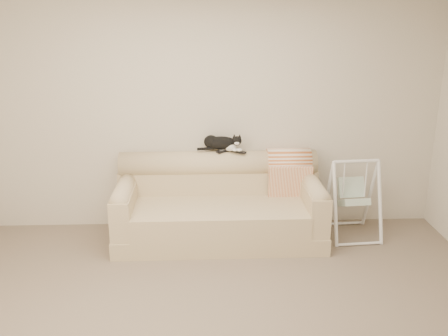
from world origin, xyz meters
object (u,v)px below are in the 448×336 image
remote_a (224,151)px  remote_b (239,152)px  tuxedo_cat (222,143)px  baby_swing (353,198)px  sofa (219,207)px

remote_a → remote_b: 0.17m
remote_a → remote_b: size_ratio=1.09×
remote_b → tuxedo_cat: size_ratio=0.33×
baby_swing → sofa: bearing=179.3°
remote_a → baby_swing: remote_a is taller
remote_b → remote_a: bearing=166.9°
sofa → remote_b: (0.22, 0.21, 0.56)m
remote_a → remote_b: remote_a is taller
sofa → baby_swing: 1.45m
sofa → baby_swing: (1.45, -0.02, 0.08)m
remote_b → sofa: bearing=-137.1°
tuxedo_cat → baby_swing: size_ratio=0.56×
sofa → remote_a: remote_a is taller
remote_b → tuxedo_cat: 0.21m
remote_a → tuxedo_cat: 0.09m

